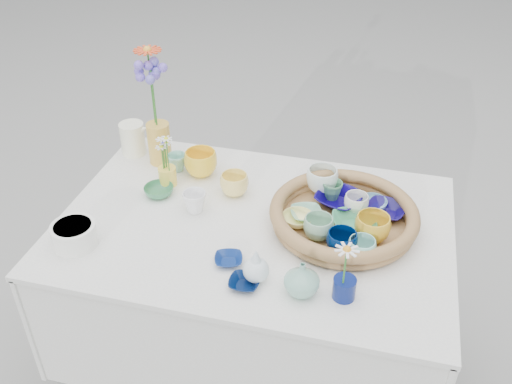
% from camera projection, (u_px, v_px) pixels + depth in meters
% --- Properties ---
extents(ground, '(80.00, 80.00, 0.00)m').
position_uv_depth(ground, '(255.00, 373.00, 2.29)').
color(ground, gray).
extents(display_table, '(1.26, 0.86, 0.77)m').
position_uv_depth(display_table, '(255.00, 373.00, 2.29)').
color(display_table, white).
rests_on(display_table, ground).
extents(wicker_tray, '(0.47, 0.47, 0.08)m').
position_uv_depth(wicker_tray, '(344.00, 217.00, 1.81)').
color(wicker_tray, brown).
rests_on(wicker_tray, display_table).
extents(tray_ceramic_0, '(0.19, 0.19, 0.04)m').
position_uv_depth(tray_ceramic_0, '(339.00, 199.00, 1.89)').
color(tray_ceramic_0, '#0D0359').
rests_on(tray_ceramic_0, wicker_tray).
extents(tray_ceramic_1, '(0.15, 0.15, 0.03)m').
position_uv_depth(tray_ceramic_1, '(386.00, 211.00, 1.84)').
color(tray_ceramic_1, '#110953').
rests_on(tray_ceramic_1, wicker_tray).
extents(tray_ceramic_2, '(0.11, 0.11, 0.09)m').
position_uv_depth(tray_ceramic_2, '(372.00, 228.00, 1.72)').
color(tray_ceramic_2, gold).
rests_on(tray_ceramic_2, wicker_tray).
extents(tray_ceramic_3, '(0.18, 0.18, 0.03)m').
position_uv_depth(tray_ceramic_3, '(354.00, 223.00, 1.79)').
color(tray_ceramic_3, '#409B6D').
rests_on(tray_ceramic_3, wicker_tray).
extents(tray_ceramic_4, '(0.12, 0.12, 0.07)m').
position_uv_depth(tray_ceramic_4, '(318.00, 228.00, 1.74)').
color(tray_ceramic_4, '#87B999').
rests_on(tray_ceramic_4, wicker_tray).
extents(tray_ceramic_5, '(0.13, 0.13, 0.02)m').
position_uv_depth(tray_ceramic_5, '(306.00, 214.00, 1.84)').
color(tray_ceramic_5, '#75B798').
rests_on(tray_ceramic_5, wicker_tray).
extents(tray_ceramic_6, '(0.13, 0.13, 0.09)m').
position_uv_depth(tray_ceramic_6, '(322.00, 180.00, 1.94)').
color(tray_ceramic_6, white).
rests_on(tray_ceramic_6, wicker_tray).
extents(tray_ceramic_7, '(0.09, 0.09, 0.06)m').
position_uv_depth(tray_ceramic_7, '(356.00, 203.00, 1.85)').
color(tray_ceramic_7, white).
rests_on(tray_ceramic_7, wicker_tray).
extents(tray_ceramic_8, '(0.11, 0.11, 0.03)m').
position_uv_depth(tray_ceramic_8, '(373.00, 204.00, 1.88)').
color(tray_ceramic_8, '#89CDE6').
rests_on(tray_ceramic_8, wicker_tray).
extents(tray_ceramic_9, '(0.11, 0.11, 0.07)m').
position_uv_depth(tray_ceramic_9, '(342.00, 243.00, 1.68)').
color(tray_ceramic_9, '#001645').
rests_on(tray_ceramic_9, wicker_tray).
extents(tray_ceramic_10, '(0.12, 0.12, 0.03)m').
position_uv_depth(tray_ceramic_10, '(298.00, 219.00, 1.80)').
color(tray_ceramic_10, '#FFF08D').
rests_on(tray_ceramic_10, wicker_tray).
extents(tray_ceramic_11, '(0.10, 0.10, 0.07)m').
position_uv_depth(tray_ceramic_11, '(362.00, 249.00, 1.66)').
color(tray_ceramic_11, '#95EDD9').
rests_on(tray_ceramic_11, wicker_tray).
extents(tray_ceramic_12, '(0.09, 0.09, 0.06)m').
position_uv_depth(tray_ceramic_12, '(332.00, 190.00, 1.91)').
color(tray_ceramic_12, '#437E59').
rests_on(tray_ceramic_12, wicker_tray).
extents(loose_ceramic_0, '(0.14, 0.14, 0.09)m').
position_uv_depth(loose_ceramic_0, '(201.00, 163.00, 2.06)').
color(loose_ceramic_0, yellow).
rests_on(loose_ceramic_0, display_table).
extents(loose_ceramic_1, '(0.11, 0.11, 0.08)m').
position_uv_depth(loose_ceramic_1, '(234.00, 184.00, 1.96)').
color(loose_ceramic_1, '#FFE271').
rests_on(loose_ceramic_1, display_table).
extents(loose_ceramic_2, '(0.10, 0.10, 0.03)m').
position_uv_depth(loose_ceramic_2, '(159.00, 191.00, 1.97)').
color(loose_ceramic_2, '#367F51').
rests_on(loose_ceramic_2, display_table).
extents(loose_ceramic_3, '(0.10, 0.10, 0.07)m').
position_uv_depth(loose_ceramic_3, '(195.00, 202.00, 1.88)').
color(loose_ceramic_3, white).
rests_on(loose_ceramic_3, display_table).
extents(loose_ceramic_4, '(0.10, 0.10, 0.02)m').
position_uv_depth(loose_ceramic_4, '(229.00, 260.00, 1.68)').
color(loose_ceramic_4, navy).
rests_on(loose_ceramic_4, display_table).
extents(loose_ceramic_5, '(0.09, 0.09, 0.06)m').
position_uv_depth(loose_ceramic_5, '(177.00, 162.00, 2.09)').
color(loose_ceramic_5, '#88CEB9').
rests_on(loose_ceramic_5, display_table).
extents(loose_ceramic_6, '(0.09, 0.09, 0.02)m').
position_uv_depth(loose_ceramic_6, '(244.00, 283.00, 1.60)').
color(loose_ceramic_6, '#05163E').
rests_on(loose_ceramic_6, display_table).
extents(fluted_bowl, '(0.15, 0.15, 0.07)m').
position_uv_depth(fluted_bowl, '(74.00, 235.00, 1.74)').
color(fluted_bowl, white).
rests_on(fluted_bowl, display_table).
extents(bud_vase_paleblue, '(0.10, 0.10, 0.12)m').
position_uv_depth(bud_vase_paleblue, '(256.00, 265.00, 1.59)').
color(bud_vase_paleblue, white).
rests_on(bud_vase_paleblue, display_table).
extents(bud_vase_seafoam, '(0.12, 0.12, 0.10)m').
position_uv_depth(bud_vase_seafoam, '(302.00, 279.00, 1.56)').
color(bud_vase_seafoam, '#7CB4A0').
rests_on(bud_vase_seafoam, display_table).
extents(bud_vase_cobalt, '(0.08, 0.08, 0.06)m').
position_uv_depth(bud_vase_cobalt, '(344.00, 288.00, 1.55)').
color(bud_vase_cobalt, navy).
rests_on(bud_vase_cobalt, display_table).
extents(single_daisy, '(0.10, 0.10, 0.14)m').
position_uv_depth(single_daisy, '(345.00, 267.00, 1.49)').
color(single_daisy, white).
rests_on(single_daisy, bud_vase_cobalt).
extents(tall_vase_yellow, '(0.11, 0.11, 0.16)m').
position_uv_depth(tall_vase_yellow, '(159.00, 143.00, 2.11)').
color(tall_vase_yellow, gold).
rests_on(tall_vase_yellow, display_table).
extents(gerbera, '(0.13, 0.13, 0.29)m').
position_uv_depth(gerbera, '(152.00, 88.00, 2.00)').
color(gerbera, '#EB4921').
rests_on(gerbera, tall_vase_yellow).
extents(hydrangea, '(0.11, 0.11, 0.29)m').
position_uv_depth(hydrangea, '(154.00, 98.00, 2.00)').
color(hydrangea, '#6961CA').
rests_on(hydrangea, tall_vase_yellow).
extents(white_pitcher, '(0.14, 0.11, 0.12)m').
position_uv_depth(white_pitcher, '(133.00, 139.00, 2.17)').
color(white_pitcher, white).
rests_on(white_pitcher, display_table).
extents(daisy_cup, '(0.08, 0.08, 0.07)m').
position_uv_depth(daisy_cup, '(168.00, 176.00, 2.01)').
color(daisy_cup, '#FFDC49').
rests_on(daisy_cup, display_table).
extents(daisy_posy, '(0.08, 0.08, 0.13)m').
position_uv_depth(daisy_posy, '(164.00, 154.00, 1.95)').
color(daisy_posy, white).
rests_on(daisy_posy, daisy_cup).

